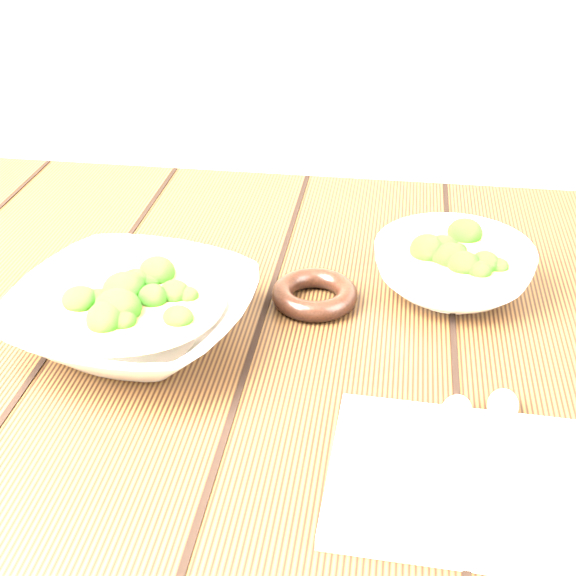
# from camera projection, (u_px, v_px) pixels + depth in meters

# --- Properties ---
(table) EXTENTS (1.20, 0.80, 0.75)m
(table) POSITION_uv_depth(u_px,v_px,m) (280.00, 414.00, 0.90)
(table) COLOR #3A2510
(table) RESTS_ON ground
(soup_bowl_front) EXTENTS (0.28, 0.28, 0.07)m
(soup_bowl_front) POSITION_uv_depth(u_px,v_px,m) (133.00, 313.00, 0.80)
(soup_bowl_front) COLOR silver
(soup_bowl_front) RESTS_ON table
(soup_bowl_back) EXTENTS (0.21, 0.21, 0.06)m
(soup_bowl_back) POSITION_uv_depth(u_px,v_px,m) (453.00, 267.00, 0.88)
(soup_bowl_back) COLOR silver
(soup_bowl_back) RESTS_ON table
(trivet) EXTENTS (0.12, 0.12, 0.02)m
(trivet) POSITION_uv_depth(u_px,v_px,m) (315.00, 294.00, 0.87)
(trivet) COLOR black
(trivet) RESTS_ON table
(napkin) EXTENTS (0.21, 0.18, 0.01)m
(napkin) POSITION_uv_depth(u_px,v_px,m) (461.00, 480.00, 0.64)
(napkin) COLOR #BFB59F
(napkin) RESTS_ON table
(spoon_left) EXTENTS (0.05, 0.17, 0.01)m
(spoon_left) POSITION_uv_depth(u_px,v_px,m) (451.00, 437.00, 0.67)
(spoon_left) COLOR #B1AC9C
(spoon_left) RESTS_ON napkin
(spoon_right) EXTENTS (0.05, 0.17, 0.01)m
(spoon_right) POSITION_uv_depth(u_px,v_px,m) (499.00, 430.00, 0.68)
(spoon_right) COLOR #B1AC9C
(spoon_right) RESTS_ON napkin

